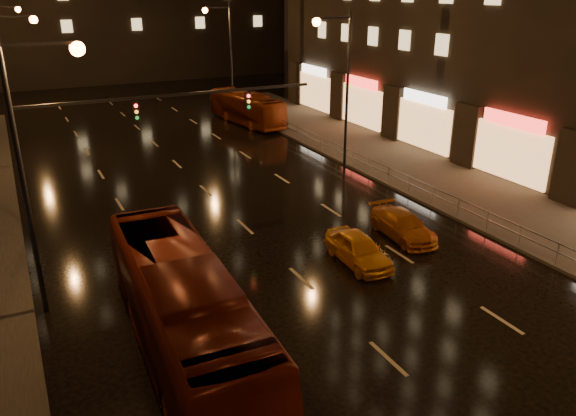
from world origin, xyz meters
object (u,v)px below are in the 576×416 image
at_px(bus_curb, 247,108).
at_px(taxi_near, 358,249).
at_px(taxi_far, 403,225).
at_px(bus_red, 184,310).

height_order(bus_curb, taxi_near, bus_curb).
distance_m(taxi_near, taxi_far, 3.67).
height_order(bus_red, bus_curb, bus_red).
distance_m(bus_curb, taxi_near, 27.71).
bearing_deg(taxi_near, bus_curb, 80.17).
height_order(bus_red, taxi_far, bus_red).
distance_m(bus_red, taxi_far, 12.78).
bearing_deg(bus_curb, taxi_near, -110.00).
xyz_separation_m(bus_red, taxi_far, (11.99, 4.29, -1.06)).
relative_size(bus_curb, taxi_near, 2.48).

